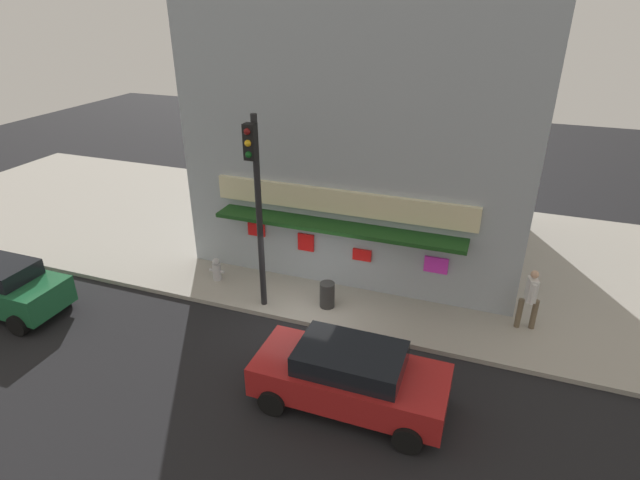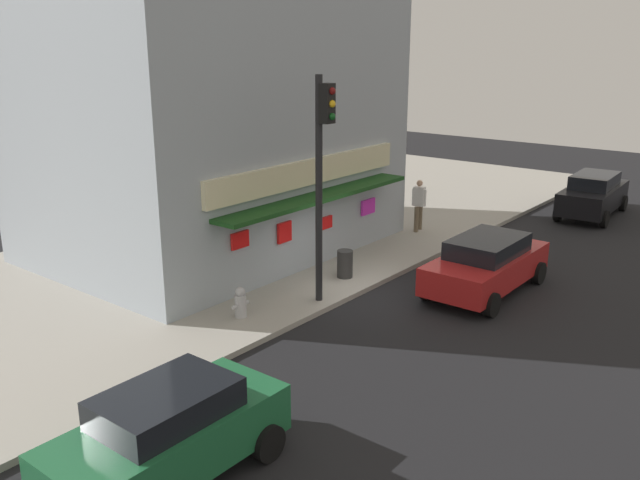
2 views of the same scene
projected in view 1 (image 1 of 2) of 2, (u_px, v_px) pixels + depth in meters
The scene contains 9 objects.
ground_plane at pixel (301, 325), 14.73m from camera, with size 60.71×60.71×0.00m, color black.
sidewalk at pixel (355, 244), 19.39m from camera, with size 40.47×11.10×0.14m, color #A39E93.
corner_building at pixel (375, 122), 17.80m from camera, with size 10.74×8.62×9.00m.
traffic_light at pixel (256, 192), 13.81m from camera, with size 0.32×0.58×5.78m.
fire_hydrant at pixel (217, 269), 16.65m from camera, with size 0.53×0.29×0.79m.
trash_can at pixel (327, 295), 15.20m from camera, with size 0.45×0.45×0.80m, color #2D2D2D.
pedestrian at pixel (530, 297), 13.96m from camera, with size 0.58×0.53×1.83m.
parked_car_red at pixel (350, 376), 11.56m from camera, with size 4.44×2.06×1.57m.
parked_car_green at pixel (2, 286), 15.07m from camera, with size 3.90×1.87×1.62m.
Camera 1 is at (4.69, -11.24, 8.66)m, focal length 28.37 mm.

